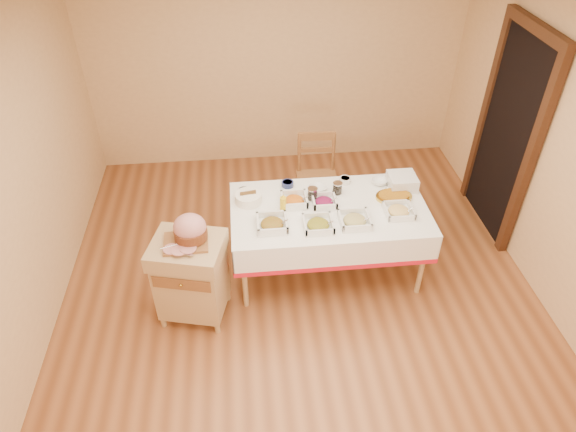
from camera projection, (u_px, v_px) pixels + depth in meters
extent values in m
plane|color=brown|center=(300.00, 291.00, 4.95)|extent=(5.00, 5.00, 0.00)
plane|color=white|center=(306.00, 14.00, 3.35)|extent=(5.00, 5.00, 0.00)
plane|color=tan|center=(276.00, 62.00, 6.10)|extent=(4.50, 0.00, 4.50)
plane|color=tan|center=(14.00, 196.00, 3.97)|extent=(0.00, 5.00, 5.00)
plane|color=tan|center=(566.00, 164.00, 4.33)|extent=(0.00, 5.00, 5.00)
cube|color=black|center=(507.00, 138.00, 5.19)|extent=(0.06, 0.90, 2.10)
cube|color=#3D2113|center=(528.00, 164.00, 4.79)|extent=(0.08, 0.10, 2.10)
cube|color=#3D2113|center=(485.00, 115.00, 5.58)|extent=(0.08, 0.10, 2.10)
cube|color=#3D2113|center=(538.00, 28.00, 4.51)|extent=(0.08, 1.10, 0.10)
cube|color=tan|center=(329.00, 210.00, 4.76)|extent=(1.80, 1.00, 0.04)
cylinder|color=tan|center=(245.00, 278.00, 4.60)|extent=(0.05, 0.05, 0.71)
cylinder|color=tan|center=(241.00, 220.00, 5.25)|extent=(0.05, 0.05, 0.71)
cylinder|color=tan|center=(422.00, 265.00, 4.73)|extent=(0.05, 0.05, 0.71)
cylinder|color=tan|center=(398.00, 210.00, 5.39)|extent=(0.05, 0.05, 0.71)
cube|color=white|center=(329.00, 208.00, 4.74)|extent=(1.82, 1.02, 0.01)
cube|color=tan|center=(192.00, 281.00, 4.50)|extent=(0.65, 0.58, 0.59)
cube|color=tan|center=(187.00, 250.00, 4.27)|extent=(0.70, 0.62, 0.15)
cube|color=brown|center=(188.00, 285.00, 4.20)|extent=(0.48, 0.13, 0.12)
sphere|color=#B49632|center=(188.00, 286.00, 4.19)|extent=(0.03, 0.03, 0.03)
cylinder|color=tan|center=(168.00, 327.00, 4.54)|extent=(0.05, 0.05, 0.10)
cylinder|color=tan|center=(171.00, 294.00, 4.85)|extent=(0.05, 0.05, 0.10)
cylinder|color=tan|center=(224.00, 323.00, 4.58)|extent=(0.05, 0.05, 0.10)
cylinder|color=tan|center=(223.00, 290.00, 4.89)|extent=(0.05, 0.05, 0.10)
cube|color=brown|center=(317.00, 180.00, 5.59)|extent=(0.46, 0.44, 0.03)
cylinder|color=brown|center=(301.00, 210.00, 5.59)|extent=(0.04, 0.04, 0.47)
cylinder|color=brown|center=(299.00, 190.00, 5.88)|extent=(0.04, 0.04, 0.47)
cylinder|color=brown|center=(335.00, 208.00, 5.60)|extent=(0.04, 0.04, 0.47)
cylinder|color=brown|center=(331.00, 189.00, 5.90)|extent=(0.04, 0.04, 0.47)
cylinder|color=brown|center=(299.00, 153.00, 5.58)|extent=(0.04, 0.04, 0.50)
cylinder|color=brown|center=(333.00, 152.00, 5.60)|extent=(0.04, 0.04, 0.50)
cube|color=brown|center=(317.00, 136.00, 5.46)|extent=(0.40, 0.05, 0.09)
cube|color=brown|center=(186.00, 242.00, 4.22)|extent=(0.36, 0.29, 0.02)
ellipsoid|color=tan|center=(190.00, 227.00, 4.17)|extent=(0.27, 0.24, 0.23)
cylinder|color=#623016|center=(191.00, 233.00, 4.21)|extent=(0.27, 0.27, 0.09)
cube|color=silver|center=(179.00, 253.00, 4.09)|extent=(0.23, 0.10, 0.00)
cylinder|color=silver|center=(176.00, 245.00, 4.17)|extent=(0.26, 0.08, 0.01)
cube|color=silver|center=(272.00, 226.00, 4.52)|extent=(0.27, 0.27, 0.02)
ellipsoid|color=red|center=(272.00, 224.00, 4.50)|extent=(0.20, 0.20, 0.07)
cylinder|color=silver|center=(279.00, 225.00, 4.48)|extent=(0.16, 0.01, 0.12)
cube|color=silver|center=(318.00, 227.00, 4.51)|extent=(0.26, 0.26, 0.01)
ellipsoid|color=#B57117|center=(318.00, 224.00, 4.50)|extent=(0.20, 0.20, 0.07)
cylinder|color=silver|center=(325.00, 226.00, 4.48)|extent=(0.14, 0.01, 0.11)
cube|color=silver|center=(354.00, 223.00, 4.56)|extent=(0.27, 0.27, 0.02)
ellipsoid|color=tan|center=(355.00, 220.00, 4.54)|extent=(0.20, 0.20, 0.07)
cylinder|color=silver|center=(362.00, 222.00, 4.52)|extent=(0.15, 0.01, 0.11)
cube|color=silver|center=(398.00, 213.00, 4.67)|extent=(0.25, 0.25, 0.01)
ellipsoid|color=#DBB968|center=(399.00, 211.00, 4.65)|extent=(0.19, 0.19, 0.07)
cylinder|color=silver|center=(405.00, 212.00, 4.64)|extent=(0.13, 0.01, 0.10)
cube|color=silver|center=(294.00, 203.00, 4.79)|extent=(0.24, 0.24, 0.02)
ellipsoid|color=#D3650F|center=(294.00, 201.00, 4.78)|extent=(0.18, 0.18, 0.06)
cylinder|color=silver|center=(300.00, 201.00, 4.76)|extent=(0.16, 0.01, 0.12)
cube|color=silver|center=(324.00, 204.00, 4.78)|extent=(0.22, 0.22, 0.02)
ellipsoid|color=maroon|center=(324.00, 202.00, 4.77)|extent=(0.17, 0.17, 0.06)
cylinder|color=silver|center=(330.00, 202.00, 4.75)|extent=(0.15, 0.01, 0.11)
cylinder|color=silver|center=(244.00, 192.00, 4.89)|extent=(0.13, 0.13, 0.06)
cylinder|color=black|center=(244.00, 190.00, 4.88)|extent=(0.10, 0.10, 0.02)
cylinder|color=navy|center=(288.00, 184.00, 5.00)|extent=(0.12, 0.12, 0.05)
cylinder|color=maroon|center=(288.00, 183.00, 5.00)|extent=(0.09, 0.09, 0.02)
cylinder|color=silver|center=(345.00, 180.00, 5.05)|extent=(0.11, 0.11, 0.06)
cylinder|color=#D3650F|center=(345.00, 179.00, 5.04)|extent=(0.09, 0.09, 0.02)
imported|color=silver|center=(318.00, 188.00, 4.96)|extent=(0.20, 0.20, 0.04)
imported|color=silver|center=(380.00, 182.00, 5.04)|extent=(0.17, 0.17, 0.05)
cylinder|color=silver|center=(312.00, 194.00, 4.82)|extent=(0.09, 0.09, 0.11)
cylinder|color=silver|center=(313.00, 189.00, 4.78)|extent=(0.10, 0.10, 0.01)
cylinder|color=black|center=(312.00, 195.00, 4.83)|extent=(0.08, 0.08, 0.08)
cylinder|color=silver|center=(337.00, 188.00, 4.89)|extent=(0.09, 0.09, 0.11)
cylinder|color=silver|center=(338.00, 183.00, 4.86)|extent=(0.09, 0.09, 0.01)
cylinder|color=black|center=(337.00, 190.00, 4.90)|extent=(0.07, 0.07, 0.08)
cylinder|color=gold|center=(283.00, 204.00, 4.66)|extent=(0.06, 0.06, 0.15)
cone|color=gold|center=(283.00, 196.00, 4.61)|extent=(0.04, 0.04, 0.04)
cylinder|color=white|center=(248.00, 198.00, 4.79)|extent=(0.25, 0.25, 0.09)
cube|color=silver|center=(401.00, 186.00, 5.01)|extent=(0.26, 0.26, 0.01)
cube|color=silver|center=(401.00, 185.00, 5.00)|extent=(0.26, 0.26, 0.01)
cube|color=silver|center=(402.00, 183.00, 4.99)|extent=(0.26, 0.26, 0.01)
cube|color=silver|center=(402.00, 182.00, 4.98)|extent=(0.26, 0.26, 0.01)
cube|color=silver|center=(402.00, 181.00, 4.97)|extent=(0.26, 0.26, 0.01)
cube|color=silver|center=(402.00, 179.00, 4.96)|extent=(0.26, 0.26, 0.01)
cube|color=silver|center=(403.00, 178.00, 4.95)|extent=(0.26, 0.26, 0.01)
cube|color=silver|center=(403.00, 176.00, 4.94)|extent=(0.26, 0.26, 0.01)
ellipsoid|color=#B49632|center=(394.00, 197.00, 4.85)|extent=(0.35, 0.25, 0.03)
ellipsoid|color=#A56611|center=(394.00, 196.00, 4.85)|extent=(0.30, 0.21, 0.04)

